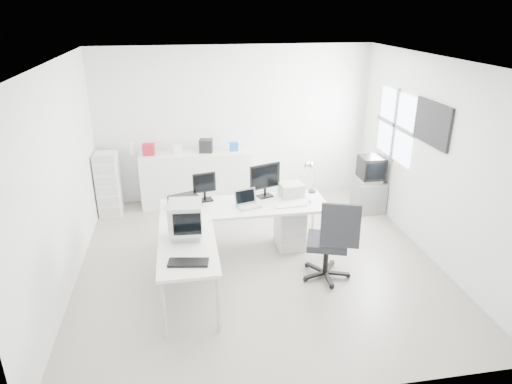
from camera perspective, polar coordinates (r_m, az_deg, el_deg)
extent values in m
cube|color=#B7B4A4|center=(6.65, 0.29, -8.64)|extent=(5.00, 5.00, 0.01)
cube|color=white|center=(5.74, 0.35, 16.08)|extent=(5.00, 5.00, 0.01)
cube|color=silver|center=(8.42, -2.65, 8.42)|extent=(5.00, 0.02, 2.80)
cube|color=silver|center=(6.16, -23.25, 1.26)|extent=(0.02, 5.00, 2.80)
cube|color=silver|center=(6.92, 21.23, 3.76)|extent=(0.02, 5.00, 2.80)
cube|color=silver|center=(6.95, 4.24, -4.43)|extent=(0.40, 0.50, 0.60)
cube|color=black|center=(6.60, -8.92, -1.16)|extent=(0.49, 0.44, 0.15)
cube|color=silver|center=(6.57, 4.34, -1.66)|extent=(0.47, 0.18, 0.02)
sphere|color=silver|center=(6.68, 6.74, -1.16)|extent=(0.06, 0.06, 0.06)
cube|color=#B5B5B5|center=(6.89, 4.44, 0.29)|extent=(0.37, 0.33, 0.19)
cube|color=black|center=(5.20, -8.46, -8.71)|extent=(0.47, 0.25, 0.03)
cube|color=slate|center=(8.31, 13.86, -0.56)|extent=(0.51, 0.42, 0.56)
cube|color=silver|center=(8.39, -7.46, 1.71)|extent=(1.98, 0.49, 0.99)
cube|color=maroon|center=(8.22, -13.26, 5.21)|extent=(0.21, 0.19, 0.20)
cube|color=silver|center=(8.21, -9.75, 5.27)|extent=(0.15, 0.13, 0.14)
cube|color=black|center=(8.21, -6.27, 5.77)|extent=(0.26, 0.24, 0.23)
cube|color=#1755A1|center=(8.26, -2.78, 5.70)|extent=(0.15, 0.13, 0.15)
cylinder|color=silver|center=(8.28, -15.33, 5.22)|extent=(0.07, 0.07, 0.22)
cube|color=silver|center=(8.32, -17.94, 0.96)|extent=(0.38, 0.46, 1.09)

